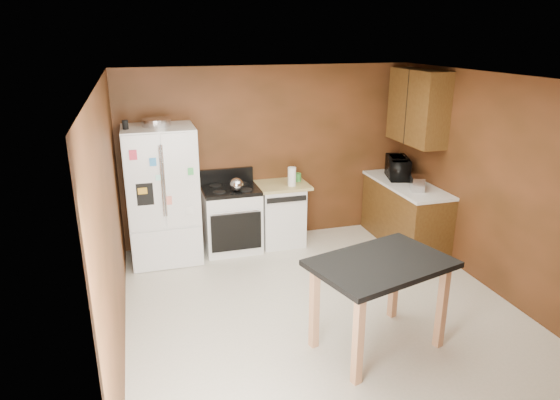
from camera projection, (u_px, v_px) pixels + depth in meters
name	position (u px, v px, depth m)	size (l,w,h in m)	color
floor	(323.00, 310.00, 5.52)	(4.50, 4.50, 0.00)	silver
ceiling	(330.00, 79.00, 4.72)	(4.50, 4.50, 0.00)	white
wall_back	(269.00, 155.00, 7.17)	(4.20, 4.20, 0.00)	brown
wall_front	(458.00, 318.00, 3.08)	(4.20, 4.20, 0.00)	brown
wall_left	(112.00, 224.00, 4.57)	(4.50, 4.50, 0.00)	brown
wall_right	(498.00, 187.00, 5.68)	(4.50, 4.50, 0.00)	brown
roasting_pan	(156.00, 122.00, 6.27)	(0.37, 0.37, 0.09)	silver
pen_cup	(125.00, 125.00, 6.06)	(0.07, 0.07, 0.11)	black
kettle	(236.00, 185.00, 6.65)	(0.19, 0.19, 0.19)	silver
paper_towel	(292.00, 177.00, 6.91)	(0.11, 0.11, 0.26)	white
green_canister	(297.00, 177.00, 7.15)	(0.10, 0.10, 0.12)	green
toaster	(417.00, 183.00, 6.70)	(0.16, 0.26, 0.19)	silver
microwave	(398.00, 169.00, 7.24)	(0.51, 0.35, 0.28)	black
refrigerator	(163.00, 195.00, 6.52)	(0.90, 0.80, 1.80)	white
gas_range	(231.00, 218.00, 6.96)	(0.76, 0.68, 1.10)	white
dishwasher	(280.00, 213.00, 7.17)	(0.78, 0.63, 0.89)	white
right_cabinets	(409.00, 182.00, 7.07)	(0.63, 1.58, 2.45)	brown
island	(380.00, 275.00, 4.65)	(1.45, 1.16, 0.91)	black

